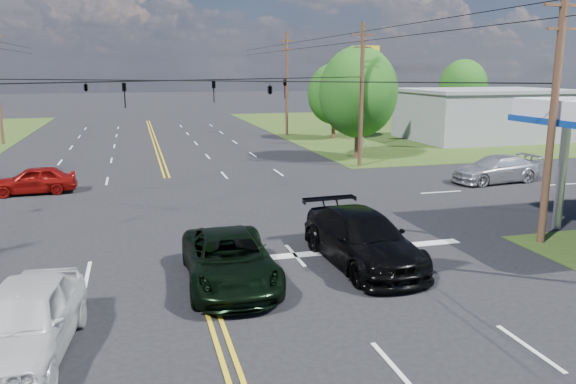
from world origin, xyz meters
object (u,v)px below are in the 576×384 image
object	(u,v)px
retail_ne	(483,116)
pole_right_far	(287,83)
tree_right_a	(358,92)
suv_black	(362,239)
pole_se	(553,114)
pickup_dkgreen	(229,260)
tree_far_r	(463,87)
pickup_white	(24,321)
pole_ne	(361,93)
tree_right_b	(334,94)

from	to	relation	value
retail_ne	pole_right_far	distance (m)	19.02
tree_right_a	suv_black	distance (m)	23.37
pole_se	pickup_dkgreen	bearing A→B (deg)	-175.16
tree_right_a	tree_far_r	distance (m)	26.91
tree_far_r	pickup_white	bearing A→B (deg)	-131.65
pole_se	pickup_white	xyz separation A→B (m)	(-17.46, -4.24, -4.04)
pole_ne	pole_se	bearing A→B (deg)	-90.00
pole_right_far	tree_right_b	world-z (taller)	pole_right_far
pickup_dkgreen	pickup_white	bearing A→B (deg)	-147.00
retail_ne	tree_right_b	world-z (taller)	tree_right_b
pole_se	pole_right_far	size ratio (longest dim) A/B	0.95
suv_black	pickup_white	bearing A→B (deg)	-162.20
pole_right_far	pickup_dkgreen	xyz separation A→B (m)	(-12.19, -38.03, -4.38)
pickup_dkgreen	suv_black	xyz separation A→B (m)	(4.65, 0.64, 0.10)
tree_right_a	tree_right_b	bearing A→B (deg)	78.23
tree_far_r	pickup_dkgreen	size ratio (longest dim) A/B	1.34
tree_far_r	pickup_dkgreen	world-z (taller)	tree_far_r
pole_ne	pickup_dkgreen	xyz separation A→B (m)	(-12.19, -19.03, -4.13)
pole_ne	tree_far_r	size ratio (longest dim) A/B	1.25
suv_black	retail_ne	bearing A→B (deg)	46.72
tree_right_b	suv_black	world-z (taller)	tree_right_b
retail_ne	tree_right_b	distance (m)	14.22
retail_ne	suv_black	size ratio (longest dim) A/B	2.28
pole_se	pickup_white	distance (m)	18.41
tree_right_b	suv_black	xyz separation A→B (m)	(-11.04, -33.39, -3.33)
pickup_dkgreen	tree_right_b	bearing A→B (deg)	66.95
retail_ne	pole_right_far	xyz separation A→B (m)	(-17.00, 8.00, 2.97)
pole_right_far	tree_right_b	xyz separation A→B (m)	(3.50, -4.00, -0.95)
retail_ne	pole_se	size ratio (longest dim) A/B	1.47
retail_ne	suv_black	xyz separation A→B (m)	(-24.54, -29.39, -1.31)
pole_se	pole_ne	size ratio (longest dim) A/B	1.00
retail_ne	tree_right_b	bearing A→B (deg)	163.50
retail_ne	pole_se	xyz separation A→B (m)	(-17.00, -29.00, 2.72)
tree_right_a	pickup_dkgreen	distance (m)	26.00
pole_ne	pickup_white	size ratio (longest dim) A/B	1.84
tree_right_b	suv_black	distance (m)	35.32
pole_right_far	tree_far_r	distance (m)	21.10
tree_right_b	pickup_white	bearing A→B (deg)	-119.37
tree_right_a	pole_right_far	bearing A→B (deg)	93.58
pole_ne	tree_far_r	distance (m)	29.70
pole_ne	tree_right_b	xyz separation A→B (m)	(3.50, 15.00, -0.70)
retail_ne	pole_ne	size ratio (longest dim) A/B	1.47
pole_right_far	pickup_white	distance (m)	44.99
tree_far_r	pickup_white	world-z (taller)	tree_far_r
tree_right_b	suv_black	bearing A→B (deg)	-108.29
pole_right_far	tree_right_a	size ratio (longest dim) A/B	1.22
tree_far_r	suv_black	size ratio (longest dim) A/B	1.24
pickup_white	suv_black	bearing A→B (deg)	27.87
tree_far_r	pole_se	bearing A→B (deg)	-118.30
pole_ne	suv_black	size ratio (longest dim) A/B	1.55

